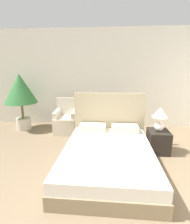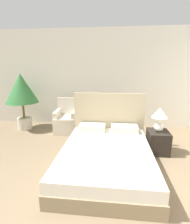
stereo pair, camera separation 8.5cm
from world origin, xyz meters
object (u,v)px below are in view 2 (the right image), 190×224
bed (106,154)px  table_lamp (160,116)px  nightstand (158,142)px  potted_palm (22,91)px  armchair_near_window_right (101,123)px  side_table (83,126)px  armchair_near_window_left (66,122)px

bed → table_lamp: 1.38m
nightstand → table_lamp: 0.57m
potted_palm → nightstand: potted_palm is taller
nightstand → table_lamp: (-0.01, 0.01, 0.57)m
table_lamp → armchair_near_window_right: bearing=142.1°
armchair_near_window_right → nightstand: (1.29, -1.01, -0.06)m
bed → table_lamp: bed is taller
potted_palm → bed: bearing=-35.5°
bed → armchair_near_window_right: bearing=97.4°
bed → armchair_near_window_right: bed is taller
nightstand → side_table: 2.02m
bed → side_table: 1.78m
potted_palm → armchair_near_window_right: bearing=-3.0°
potted_palm → side_table: potted_palm is taller
armchair_near_window_right → table_lamp: table_lamp is taller
armchair_near_window_right → potted_palm: potted_palm is taller
armchair_near_window_left → armchair_near_window_right: size_ratio=1.00×
table_lamp → armchair_near_window_left: bearing=156.4°
armchair_near_window_right → bed: bearing=-83.8°
armchair_near_window_right → nightstand: size_ratio=1.91×
armchair_near_window_left → bed: bearing=-57.5°
nightstand → table_lamp: bearing=123.4°
armchair_near_window_right → side_table: 0.51m
armchair_near_window_left → table_lamp: table_lamp is taller
nightstand → side_table: nightstand is taller
bed → nightstand: 1.26m
side_table → bed: bearing=-66.2°
bed → side_table: bearing=113.8°
armchair_near_window_left → side_table: bearing=-9.8°
bed → table_lamp: size_ratio=4.27×
armchair_near_window_right → side_table: armchair_near_window_right is taller
armchair_near_window_right → potted_palm: bearing=175.8°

